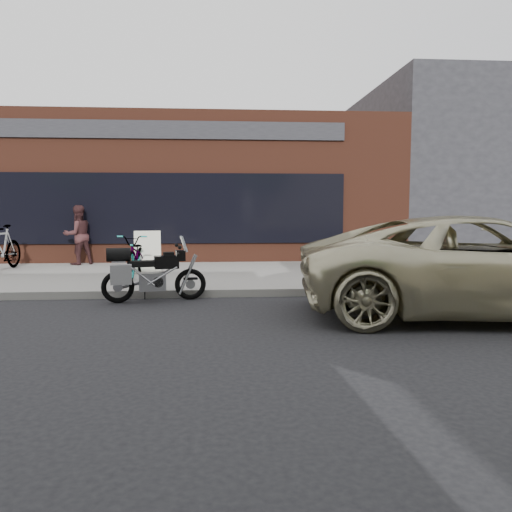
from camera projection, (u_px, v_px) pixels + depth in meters
name	position (u px, v px, depth m)	size (l,w,h in m)	color
ground	(276.00, 360.00, 5.60)	(120.00, 120.00, 0.00)	black
near_sidewalk	(244.00, 273.00, 12.54)	(44.00, 6.00, 0.15)	gray
storefront	(183.00, 194.00, 19.12)	(14.00, 10.07, 4.50)	#5C2C1D
neighbour_building	(484.00, 176.00, 19.96)	(10.00, 10.00, 6.00)	#252429
motorcycle	(148.00, 274.00, 9.07)	(1.88, 0.83, 1.20)	black
minivan	(482.00, 266.00, 7.85)	(2.63, 5.71, 1.59)	beige
bicycle_front	(137.00, 255.00, 11.32)	(0.64, 1.84, 0.97)	gray
bicycle_rear	(2.00, 248.00, 12.40)	(0.54, 1.90, 1.14)	gray
sandwich_sign	(148.00, 252.00, 12.11)	(0.70, 0.66, 1.01)	silver
cafe_patron_left	(78.00, 235.00, 13.71)	(0.80, 0.62, 1.64)	#432324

